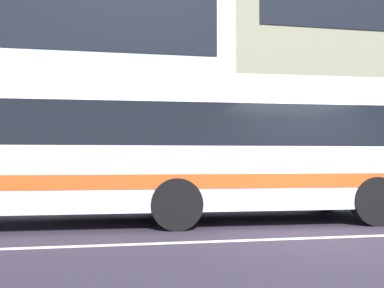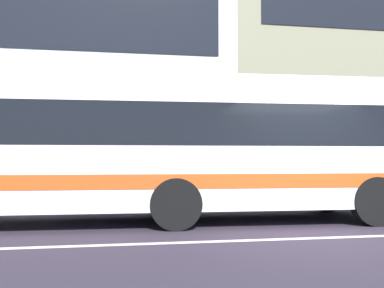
# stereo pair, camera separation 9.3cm
# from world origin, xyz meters

# --- Properties ---
(ground_plane) EXTENTS (160.00, 160.00, 0.00)m
(ground_plane) POSITION_xyz_m (0.00, 0.00, 0.00)
(ground_plane) COLOR #322936
(lane_centre_line) EXTENTS (60.00, 0.16, 0.01)m
(lane_centre_line) POSITION_xyz_m (0.00, 0.00, 0.00)
(lane_centre_line) COLOR silver
(lane_centre_line) RESTS_ON ground_plane
(hedge_row_far) EXTENTS (13.38, 1.10, 1.05)m
(hedge_row_far) POSITION_xyz_m (1.53, 6.13, 0.52)
(hedge_row_far) COLOR #245327
(hedge_row_far) RESTS_ON ground_plane
(apartment_block_left) EXTENTS (18.81, 10.88, 10.94)m
(apartment_block_left) POSITION_xyz_m (-8.48, 14.35, 5.47)
(apartment_block_left) COLOR silver
(apartment_block_left) RESTS_ON ground_plane
(transit_bus) EXTENTS (11.71, 2.94, 3.07)m
(transit_bus) POSITION_xyz_m (-3.17, 2.40, 1.70)
(transit_bus) COLOR silver
(transit_bus) RESTS_ON ground_plane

